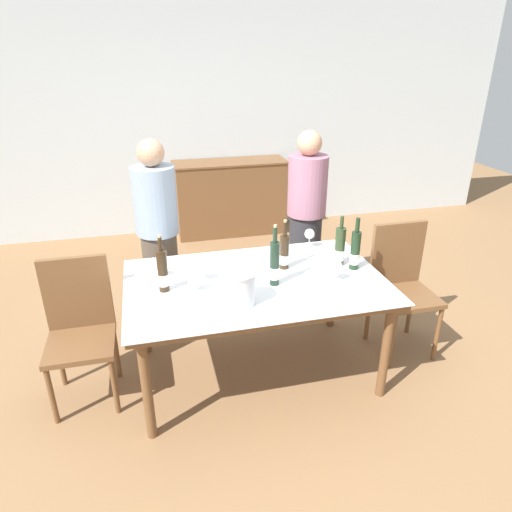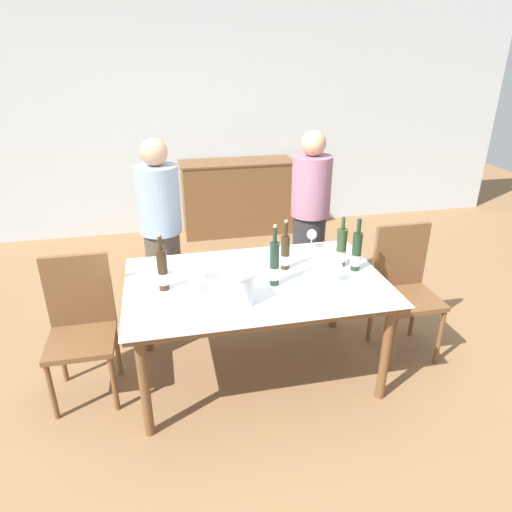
{
  "view_description": "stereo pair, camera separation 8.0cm",
  "coord_description": "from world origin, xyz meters",
  "px_view_note": "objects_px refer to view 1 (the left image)",
  "views": [
    {
      "loc": [
        -0.64,
        -2.6,
        2.14
      ],
      "look_at": [
        0.0,
        0.0,
        0.92
      ],
      "focal_mm": 32.0,
      "sensor_mm": 36.0,
      "label": 1
    },
    {
      "loc": [
        -0.57,
        -2.62,
        2.14
      ],
      "look_at": [
        0.0,
        0.0,
        0.92
      ],
      "focal_mm": 32.0,
      "sensor_mm": 36.0,
      "label": 2
    }
  ],
  "objects_px": {
    "wine_glass_3": "(336,267)",
    "wine_bottle_3": "(275,264)",
    "wine_glass_4": "(199,266)",
    "chair_right_end": "(401,280)",
    "dining_table": "(256,289)",
    "chair_left_end": "(80,323)",
    "wine_bottle_1": "(340,248)",
    "person_host": "(159,239)",
    "wine_bottle_2": "(163,272)",
    "sideboard_cabinet": "(231,198)",
    "ice_bucket": "(240,287)",
    "wine_glass_0": "(310,234)",
    "wine_glass_2": "(193,279)",
    "wine_glass_1": "(153,264)",
    "person_guest_left": "(306,222)",
    "wine_bottle_4": "(355,251)",
    "wine_bottle_0": "(284,252)"
  },
  "relations": [
    {
      "from": "sideboard_cabinet",
      "to": "chair_left_end",
      "type": "relative_size",
      "value": 1.44
    },
    {
      "from": "wine_bottle_1",
      "to": "chair_left_end",
      "type": "xyz_separation_m",
      "value": [
        -1.78,
        -0.01,
        -0.34
      ]
    },
    {
      "from": "wine_bottle_3",
      "to": "wine_bottle_4",
      "type": "height_order",
      "value": "wine_bottle_3"
    },
    {
      "from": "wine_bottle_0",
      "to": "wine_glass_2",
      "type": "distance_m",
      "value": 0.68
    },
    {
      "from": "ice_bucket",
      "to": "wine_glass_0",
      "type": "relative_size",
      "value": 1.32
    },
    {
      "from": "wine_bottle_2",
      "to": "person_guest_left",
      "type": "height_order",
      "value": "person_guest_left"
    },
    {
      "from": "sideboard_cabinet",
      "to": "person_host",
      "type": "bearing_deg",
      "value": -115.95
    },
    {
      "from": "wine_glass_4",
      "to": "person_host",
      "type": "bearing_deg",
      "value": 107.12
    },
    {
      "from": "wine_glass_1",
      "to": "wine_glass_3",
      "type": "height_order",
      "value": "wine_glass_1"
    },
    {
      "from": "wine_bottle_1",
      "to": "dining_table",
      "type": "bearing_deg",
      "value": -170.99
    },
    {
      "from": "wine_bottle_2",
      "to": "wine_glass_4",
      "type": "xyz_separation_m",
      "value": [
        0.23,
        0.07,
        -0.02
      ]
    },
    {
      "from": "chair_right_end",
      "to": "person_host",
      "type": "distance_m",
      "value": 1.89
    },
    {
      "from": "wine_glass_3",
      "to": "person_guest_left",
      "type": "distance_m",
      "value": 1.03
    },
    {
      "from": "wine_bottle_2",
      "to": "wine_bottle_1",
      "type": "bearing_deg",
      "value": 4.13
    },
    {
      "from": "wine_glass_2",
      "to": "chair_right_end",
      "type": "distance_m",
      "value": 1.59
    },
    {
      "from": "person_host",
      "to": "person_guest_left",
      "type": "height_order",
      "value": "person_host"
    },
    {
      "from": "wine_glass_0",
      "to": "wine_glass_4",
      "type": "relative_size",
      "value": 0.98
    },
    {
      "from": "wine_glass_2",
      "to": "wine_glass_4",
      "type": "bearing_deg",
      "value": 69.63
    },
    {
      "from": "person_guest_left",
      "to": "wine_glass_4",
      "type": "bearing_deg",
      "value": -141.69
    },
    {
      "from": "dining_table",
      "to": "chair_left_end",
      "type": "bearing_deg",
      "value": 175.43
    },
    {
      "from": "wine_glass_3",
      "to": "chair_left_end",
      "type": "xyz_separation_m",
      "value": [
        -1.66,
        0.21,
        -0.3
      ]
    },
    {
      "from": "wine_bottle_1",
      "to": "wine_glass_3",
      "type": "bearing_deg",
      "value": -117.94
    },
    {
      "from": "wine_glass_0",
      "to": "wine_glass_4",
      "type": "xyz_separation_m",
      "value": [
        -0.89,
        -0.35,
        0.0
      ]
    },
    {
      "from": "wine_bottle_2",
      "to": "wine_glass_4",
      "type": "bearing_deg",
      "value": 17.46
    },
    {
      "from": "wine_glass_1",
      "to": "wine_bottle_0",
      "type": "bearing_deg",
      "value": -4.03
    },
    {
      "from": "wine_glass_4",
      "to": "person_host",
      "type": "distance_m",
      "value": 0.77
    },
    {
      "from": "wine_glass_2",
      "to": "person_guest_left",
      "type": "bearing_deg",
      "value": 41.29
    },
    {
      "from": "sideboard_cabinet",
      "to": "chair_left_end",
      "type": "bearing_deg",
      "value": -119.44
    },
    {
      "from": "ice_bucket",
      "to": "wine_bottle_4",
      "type": "bearing_deg",
      "value": 17.51
    },
    {
      "from": "wine_glass_1",
      "to": "person_guest_left",
      "type": "relative_size",
      "value": 0.09
    },
    {
      "from": "ice_bucket",
      "to": "wine_glass_0",
      "type": "height_order",
      "value": "ice_bucket"
    },
    {
      "from": "dining_table",
      "to": "wine_glass_4",
      "type": "xyz_separation_m",
      "value": [
        -0.36,
        0.08,
        0.18
      ]
    },
    {
      "from": "chair_right_end",
      "to": "chair_left_end",
      "type": "height_order",
      "value": "chair_right_end"
    },
    {
      "from": "wine_bottle_2",
      "to": "wine_bottle_3",
      "type": "height_order",
      "value": "wine_bottle_3"
    },
    {
      "from": "wine_bottle_2",
      "to": "chair_right_end",
      "type": "xyz_separation_m",
      "value": [
        1.74,
        0.08,
        -0.31
      ]
    },
    {
      "from": "wine_bottle_2",
      "to": "person_guest_left",
      "type": "xyz_separation_m",
      "value": [
        1.26,
        0.89,
        -0.1
      ]
    },
    {
      "from": "sideboard_cabinet",
      "to": "dining_table",
      "type": "relative_size",
      "value": 0.8
    },
    {
      "from": "wine_bottle_1",
      "to": "wine_glass_1",
      "type": "bearing_deg",
      "value": 175.4
    },
    {
      "from": "wine_bottle_1",
      "to": "wine_glass_4",
      "type": "bearing_deg",
      "value": -179.11
    },
    {
      "from": "wine_glass_4",
      "to": "chair_right_end",
      "type": "bearing_deg",
      "value": 0.22
    },
    {
      "from": "wine_glass_3",
      "to": "wine_glass_4",
      "type": "distance_m",
      "value": 0.9
    },
    {
      "from": "wine_glass_2",
      "to": "person_host",
      "type": "bearing_deg",
      "value": 101.41
    },
    {
      "from": "wine_bottle_4",
      "to": "wine_glass_0",
      "type": "xyz_separation_m",
      "value": [
        -0.18,
        0.42,
        -0.02
      ]
    },
    {
      "from": "wine_glass_3",
      "to": "wine_bottle_3",
      "type": "bearing_deg",
      "value": 173.88
    },
    {
      "from": "chair_left_end",
      "to": "wine_glass_1",
      "type": "bearing_deg",
      "value": 12.52
    },
    {
      "from": "wine_bottle_4",
      "to": "chair_right_end",
      "type": "distance_m",
      "value": 0.55
    },
    {
      "from": "sideboard_cabinet",
      "to": "dining_table",
      "type": "xyz_separation_m",
      "value": [
        -0.36,
        -2.77,
        0.22
      ]
    },
    {
      "from": "ice_bucket",
      "to": "wine_bottle_2",
      "type": "height_order",
      "value": "wine_bottle_2"
    },
    {
      "from": "dining_table",
      "to": "ice_bucket",
      "type": "xyz_separation_m",
      "value": [
        -0.16,
        -0.26,
        0.17
      ]
    },
    {
      "from": "wine_glass_0",
      "to": "person_host",
      "type": "height_order",
      "value": "person_host"
    }
  ]
}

